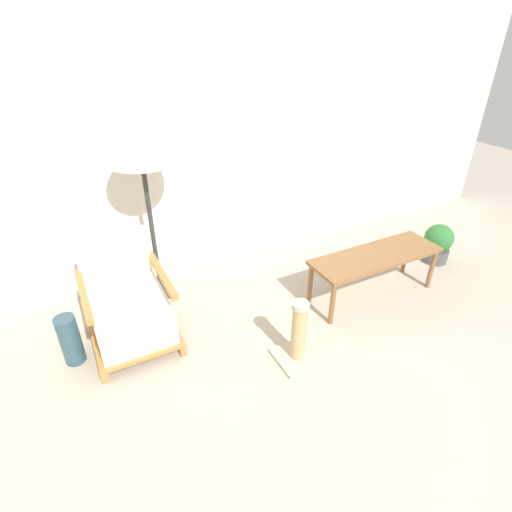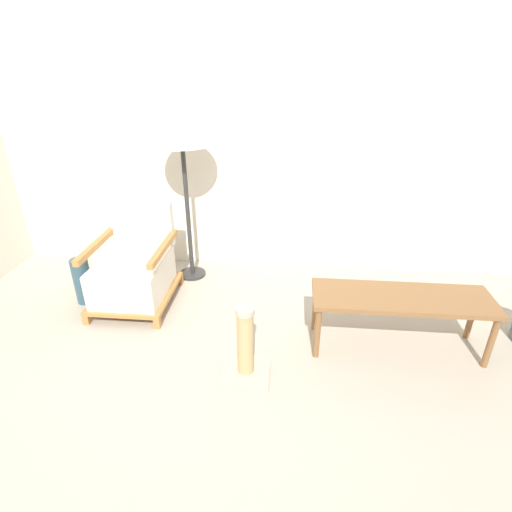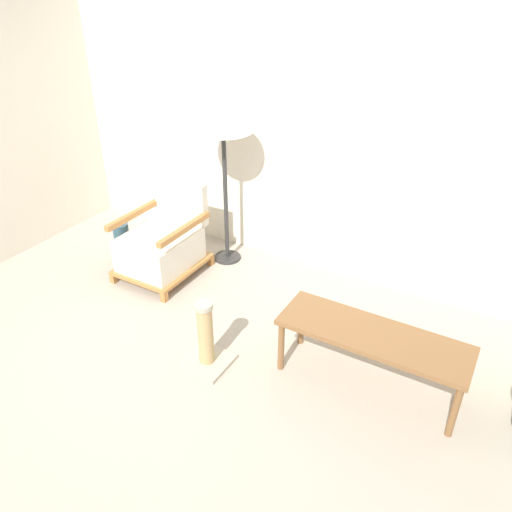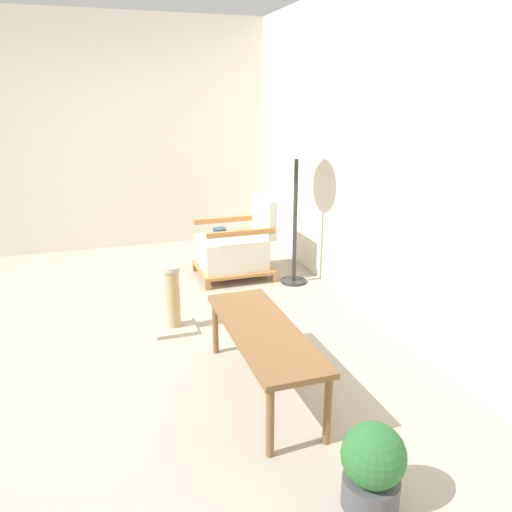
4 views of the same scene
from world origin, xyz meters
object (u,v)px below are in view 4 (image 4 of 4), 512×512
at_px(vase, 220,246).
at_px(scratching_post, 174,307).
at_px(armchair, 236,249).
at_px(floor_lamp, 297,146).
at_px(potted_plant, 373,466).
at_px(coffee_table, 263,335).

height_order(vase, scratching_post, scratching_post).
distance_m(armchair, floor_lamp, 1.22).
bearing_deg(potted_plant, vase, 176.50).
relative_size(coffee_table, scratching_post, 2.34).
height_order(coffee_table, scratching_post, scratching_post).
distance_m(armchair, coffee_table, 2.15).
distance_m(coffee_table, vase, 2.59).
height_order(armchair, floor_lamp, floor_lamp).
bearing_deg(vase, potted_plant, -3.50).
height_order(floor_lamp, potted_plant, floor_lamp).
height_order(coffee_table, potted_plant, coffee_table).
distance_m(floor_lamp, potted_plant, 3.09).
xyz_separation_m(armchair, scratching_post, (1.05, -0.82, -0.10)).
bearing_deg(armchair, scratching_post, -37.97).
distance_m(floor_lamp, coffee_table, 2.20).
height_order(coffee_table, vase, coffee_table).
bearing_deg(vase, armchair, 6.52).
bearing_deg(armchair, coffee_table, -11.60).
xyz_separation_m(coffee_table, potted_plant, (1.03, 0.16, -0.17)).
bearing_deg(vase, coffee_table, -8.46).
distance_m(armchair, scratching_post, 1.33).
bearing_deg(vase, scratching_post, -27.04).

